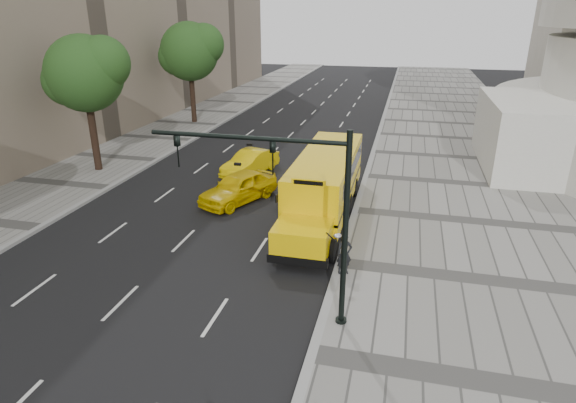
% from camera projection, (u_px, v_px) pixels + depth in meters
% --- Properties ---
extents(ground, '(140.00, 140.00, 0.00)m').
position_uv_depth(ground, '(242.00, 202.00, 25.49)').
color(ground, black).
rests_on(ground, ground).
extents(sidewalk_museum, '(12.00, 140.00, 0.15)m').
position_uv_depth(sidewalk_museum, '(482.00, 223.00, 22.78)').
color(sidewalk_museum, gray).
rests_on(sidewalk_museum, ground).
extents(sidewalk_far, '(6.00, 140.00, 0.15)m').
position_uv_depth(sidewalk_far, '(62.00, 184.00, 27.92)').
color(sidewalk_far, gray).
rests_on(sidewalk_far, ground).
extents(curb_museum, '(0.30, 140.00, 0.15)m').
position_uv_depth(curb_museum, '(355.00, 211.00, 24.12)').
color(curb_museum, gray).
rests_on(curb_museum, ground).
extents(curb_far, '(0.30, 140.00, 0.15)m').
position_uv_depth(curb_far, '(108.00, 188.00, 27.25)').
color(curb_far, gray).
rests_on(curb_far, ground).
extents(tree_b, '(5.04, 4.48, 8.26)m').
position_uv_depth(tree_b, '(86.00, 73.00, 28.15)').
color(tree_b, black).
rests_on(tree_b, ground).
extents(tree_c, '(5.57, 4.95, 8.70)m').
position_uv_depth(tree_c, '(190.00, 51.00, 41.20)').
color(tree_c, black).
rests_on(tree_c, ground).
extents(school_bus, '(2.96, 11.56, 3.19)m').
position_uv_depth(school_bus, '(325.00, 180.00, 23.41)').
color(school_bus, '#F8C603').
rests_on(school_bus, ground).
extents(taxi_near, '(3.67, 5.06, 1.60)m').
position_uv_depth(taxi_near, '(239.00, 187.00, 25.29)').
color(taxi_near, '#EAC405').
rests_on(taxi_near, ground).
extents(taxi_far, '(2.77, 4.67, 1.45)m').
position_uv_depth(taxi_far, '(250.00, 163.00, 29.66)').
color(taxi_far, '#EAC405').
rests_on(taxi_far, ground).
extents(pedestrian, '(0.70, 0.60, 1.61)m').
position_uv_depth(pedestrian, '(344.00, 254.00, 17.99)').
color(pedestrian, black).
rests_on(pedestrian, sidewalk_museum).
extents(traffic_signal, '(6.18, 0.36, 6.40)m').
position_uv_depth(traffic_signal, '(299.00, 204.00, 14.28)').
color(traffic_signal, black).
rests_on(traffic_signal, ground).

